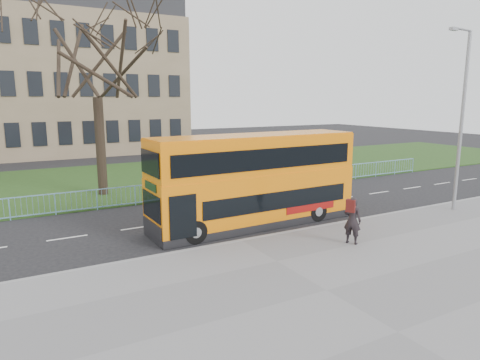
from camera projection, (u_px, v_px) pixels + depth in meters
name	position (u px, v px, depth m)	size (l,w,h in m)	color
ground	(223.00, 233.00, 18.44)	(120.00, 120.00, 0.00)	black
pavement	(326.00, 292.00, 12.63)	(80.00, 10.50, 0.12)	slate
kerb	(241.00, 241.00, 17.10)	(80.00, 0.20, 0.14)	gray
grass_verge	(134.00, 179.00, 30.72)	(80.00, 15.40, 0.08)	#203C16
guard_railing	(170.00, 192.00, 24.01)	(40.00, 0.12, 1.10)	#7FBDE3
bare_tree	(96.00, 78.00, 24.32)	(9.50, 9.50, 13.56)	black
civic_building	(30.00, 86.00, 44.82)	(30.00, 15.00, 14.00)	#78654C
yellow_bus	(255.00, 178.00, 19.23)	(9.78, 2.58, 4.07)	orange
pedestrian	(352.00, 220.00, 16.55)	(0.67, 0.44, 1.85)	black
street_lamp	(461.00, 114.00, 20.87)	(1.86, 0.40, 8.78)	gray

